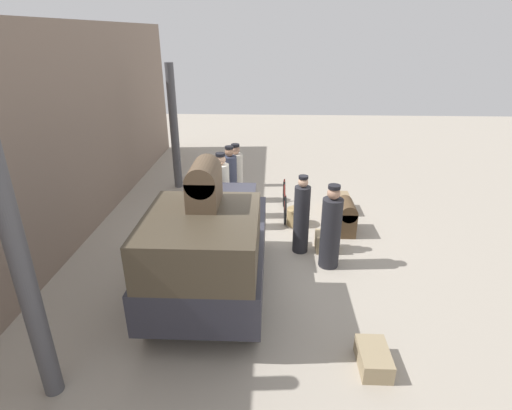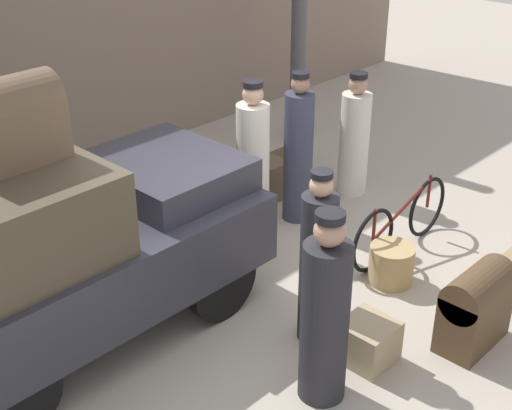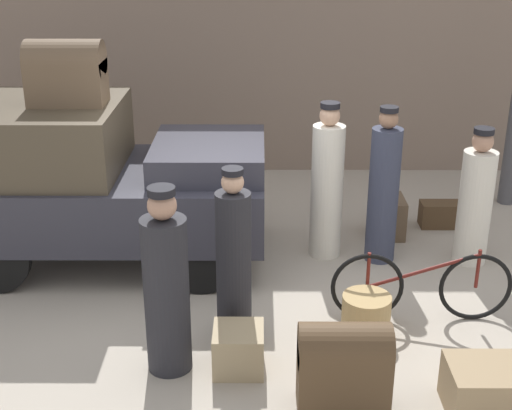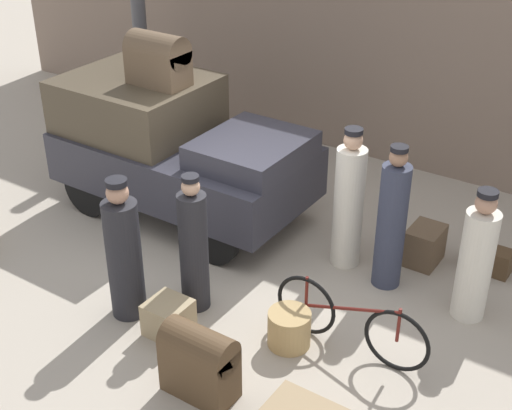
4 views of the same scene
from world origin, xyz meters
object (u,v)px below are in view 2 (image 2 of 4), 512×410
at_px(suitcase_small_leather, 476,305).
at_px(trunk_on_truck_roof, 8,121).
at_px(trunk_large_brown, 368,342).
at_px(conductor_in_dark_uniform, 253,166).
at_px(porter_lifting_near_truck, 354,140).
at_px(suitcase_tan_flat, 289,161).
at_px(bicycle, 401,222).
at_px(porter_standing_middle, 317,264).
at_px(wicker_basket, 391,264).
at_px(porter_with_bicycle, 325,316).
at_px(trunk_umber_medium, 267,177).
at_px(truck, 50,245).
at_px(porter_carrying_trunk, 298,154).

bearing_deg(suitcase_small_leather, trunk_on_truck_roof, 134.81).
bearing_deg(trunk_large_brown, conductor_in_dark_uniform, 67.60).
bearing_deg(porter_lifting_near_truck, suitcase_small_leather, -123.24).
xyz_separation_m(conductor_in_dark_uniform, suitcase_tan_flat, (1.56, 0.81, -0.68)).
bearing_deg(bicycle, porter_standing_middle, -171.05).
bearing_deg(wicker_basket, porter_with_bicycle, -163.29).
bearing_deg(wicker_basket, trunk_umber_medium, 75.76).
relative_size(porter_lifting_near_truck, suitcase_tan_flat, 2.92).
height_order(porter_lifting_near_truck, trunk_on_truck_roof, trunk_on_truck_roof).
xyz_separation_m(wicker_basket, conductor_in_dark_uniform, (-0.24, 1.74, 0.64)).
distance_m(conductor_in_dark_uniform, suitcase_tan_flat, 1.89).
distance_m(wicker_basket, porter_with_bicycle, 1.96).
bearing_deg(suitcase_tan_flat, porter_lifting_near_truck, -84.95).
bearing_deg(porter_standing_middle, porter_with_bicycle, -136.20).
bearing_deg(trunk_umber_medium, trunk_large_brown, -121.83).
distance_m(porter_lifting_near_truck, trunk_large_brown, 3.40).
xyz_separation_m(porter_with_bicycle, porter_lifting_near_truck, (3.21, 2.10, -0.05)).
distance_m(truck, porter_carrying_trunk, 3.26).
bearing_deg(trunk_on_truck_roof, bicycle, -20.52).
height_order(trunk_large_brown, suitcase_tan_flat, trunk_large_brown).
relative_size(porter_with_bicycle, trunk_umber_medium, 3.34).
bearing_deg(conductor_in_dark_uniform, suitcase_small_leather, -91.99).
xyz_separation_m(porter_with_bicycle, porter_carrying_trunk, (2.18, 2.15, 0.06)).
relative_size(truck, porter_lifting_near_truck, 2.20).
distance_m(porter_standing_middle, suitcase_tan_flat, 3.69).
height_order(porter_lifting_near_truck, conductor_in_dark_uniform, conductor_in_dark_uniform).
relative_size(truck, suitcase_tan_flat, 6.41).
xyz_separation_m(conductor_in_dark_uniform, trunk_umber_medium, (0.82, 0.55, -0.60)).
bearing_deg(suitcase_tan_flat, trunk_on_truck_roof, -168.05).
bearing_deg(conductor_in_dark_uniform, suitcase_tan_flat, 27.49).
xyz_separation_m(porter_with_bicycle, suitcase_small_leather, (1.46, -0.57, -0.37)).
relative_size(porter_with_bicycle, conductor_in_dark_uniform, 0.93).
bearing_deg(porter_standing_middle, suitcase_small_leather, -50.20).
xyz_separation_m(suitcase_tan_flat, trunk_on_truck_roof, (-4.38, -0.93, 2.02)).
distance_m(wicker_basket, conductor_in_dark_uniform, 1.87).
relative_size(bicycle, suitcase_tan_flat, 3.24).
bearing_deg(truck, trunk_large_brown, -52.55).
height_order(conductor_in_dark_uniform, trunk_umber_medium, conductor_in_dark_uniform).
bearing_deg(trunk_large_brown, porter_carrying_trunk, 54.14).
relative_size(truck, porter_carrying_trunk, 1.93).
distance_m(porter_with_bicycle, trunk_large_brown, 0.84).
bearing_deg(truck, bicycle, -21.53).
bearing_deg(suitcase_small_leather, conductor_in_dark_uniform, 88.01).
bearing_deg(porter_standing_middle, wicker_basket, 0.64).
bearing_deg(suitcase_small_leather, porter_lifting_near_truck, 56.76).
bearing_deg(suitcase_tan_flat, porter_standing_middle, -135.03).
xyz_separation_m(conductor_in_dark_uniform, suitcase_small_leather, (-0.10, -2.85, -0.43)).
distance_m(trunk_umber_medium, trunk_large_brown, 3.36).
distance_m(truck, trunk_on_truck_roof, 1.19).
distance_m(bicycle, porter_standing_middle, 1.89).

